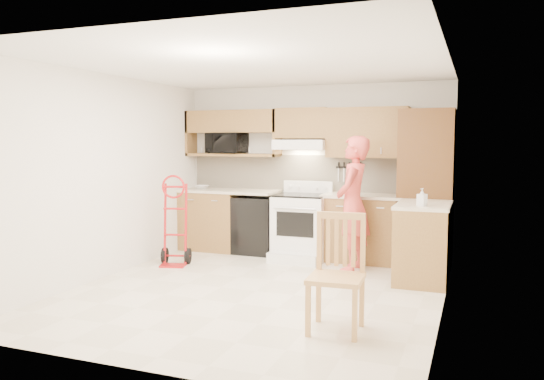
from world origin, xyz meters
The scene contains 28 objects.
floor centered at (0.00, 0.00, -0.01)m, with size 4.00×4.50×0.02m, color beige.
ceiling centered at (0.00, 0.00, 2.51)m, with size 4.00×4.50×0.02m, color white.
wall_back centered at (0.00, 2.26, 1.25)m, with size 4.00×0.02×2.50m, color silver.
wall_front centered at (0.00, -2.26, 1.25)m, with size 4.00×0.02×2.50m, color silver.
wall_left centered at (-2.01, 0.00, 1.25)m, with size 0.02×4.50×2.50m, color silver.
wall_right centered at (2.01, 0.00, 1.25)m, with size 0.02×4.50×2.50m, color silver.
backsplash centered at (0.00, 2.23, 1.20)m, with size 3.92×0.03×0.55m, color beige.
lower_cab_left centered at (-1.55, 1.95, 0.45)m, with size 0.90×0.60×0.90m, color olive.
dishwasher centered at (-0.80, 1.95, 0.42)m, with size 0.60×0.60×0.85m, color black.
lower_cab_right centered at (0.83, 1.95, 0.45)m, with size 1.14×0.60×0.90m, color olive.
countertop_left centered at (-1.25, 1.95, 0.92)m, with size 1.50×0.63×0.04m, color beige.
countertop_right centered at (0.83, 1.95, 0.92)m, with size 1.14×0.63×0.04m, color beige.
cab_return_right centered at (1.70, 1.15, 0.45)m, with size 0.60×1.00×0.90m, color olive.
countertop_return centered at (1.70, 1.15, 0.92)m, with size 0.63×1.00×0.04m, color beige.
pantry_tall centered at (1.65, 1.95, 1.05)m, with size 0.70×0.60×2.10m, color #4C2F1B.
upper_cab_left centered at (-1.25, 2.08, 1.98)m, with size 1.50×0.33×0.34m, color olive.
upper_shelf_mw centered at (-1.25, 2.08, 1.47)m, with size 1.50×0.33×0.04m, color olive.
upper_cab_center centered at (-0.12, 2.08, 1.94)m, with size 0.76×0.33×0.44m, color olive.
upper_cab_right centered at (0.83, 2.08, 1.80)m, with size 1.14×0.33×0.70m, color olive.
range_hood centered at (-0.12, 2.02, 1.63)m, with size 0.76×0.46×0.14m, color white.
knife_strip centered at (0.55, 2.21, 1.24)m, with size 0.40×0.05×0.29m, color black, non-canonical shape.
microwave centered at (-1.36, 2.08, 1.65)m, with size 0.57×0.39×0.32m, color black.
range centered at (-0.04, 1.75, 0.55)m, with size 0.74×0.98×1.09m, color white, non-canonical shape.
person centered at (0.79, 1.35, 0.87)m, with size 0.64×0.42×1.75m, color #D74941.
hand_truck centered at (-1.53, 0.78, 0.55)m, with size 0.44×0.40×1.11m, color red, non-canonical shape.
dining_chair centered at (1.15, -0.93, 0.52)m, with size 0.47×0.51×1.04m, color #DAA452, non-canonical shape.
soap_bottle centered at (1.70, 0.88, 1.04)m, with size 0.09×0.09×0.20m, color white.
bowl centered at (-1.73, 1.95, 0.97)m, with size 0.22×0.22×0.05m, color white.
Camera 1 is at (2.28, -5.48, 1.68)m, focal length 35.61 mm.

